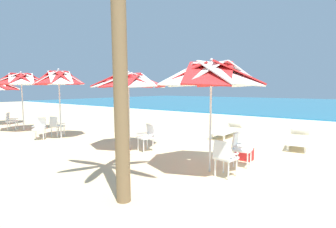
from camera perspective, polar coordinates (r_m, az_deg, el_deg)
ground_plane at (r=9.18m, az=22.21°, el=-7.57°), size 80.00×80.00×0.00m
surf_foam at (r=18.48m, az=29.92°, el=-1.38°), size 80.00×0.70×0.01m
beach_umbrella_0 at (r=6.25m, az=9.55°, el=8.46°), size 2.59×2.59×2.75m
plastic_chair_0 at (r=7.08m, az=15.64°, el=-7.11°), size 0.51×0.49×0.87m
plastic_chair_1 at (r=6.11m, az=12.40°, el=-9.07°), size 0.49×0.52×0.87m
beach_umbrella_1 at (r=8.63m, az=-8.76°, el=7.21°), size 2.48×2.48×2.61m
plastic_chair_2 at (r=8.48m, az=-4.62°, el=-4.80°), size 0.55×0.57×0.87m
beach_umbrella_2 at (r=11.33m, az=-23.03°, el=7.20°), size 2.01×2.01×2.84m
plastic_chair_3 at (r=11.50m, az=-26.56°, el=-2.62°), size 0.63×0.63×0.87m
plastic_chair_4 at (r=11.83m, az=-23.52°, el=-2.27°), size 0.50×0.53×0.87m
beach_umbrella_3 at (r=14.10m, az=-29.75°, el=6.62°), size 2.56×2.56×2.84m
plastic_chair_5 at (r=14.64m, az=-31.46°, el=-1.19°), size 0.63×0.63×0.87m
sun_lounger_1 at (r=10.13m, az=26.88°, el=-4.92°), size 0.89×2.21×0.62m
sun_lounger_2 at (r=11.20m, az=12.86°, el=-3.48°), size 0.67×2.15×0.62m
palm_tree_1 at (r=4.74m, az=-10.63°, el=21.42°), size 2.95×2.48×5.21m
cooler_box at (r=7.77m, az=16.47°, el=-8.24°), size 0.50×0.34×0.40m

